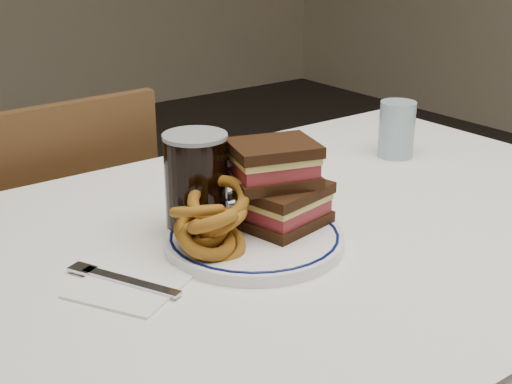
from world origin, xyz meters
TOP-DOWN VIEW (x-y plane):
  - dining_table at (0.00, 0.00)m, footprint 1.27×0.87m
  - chair_far at (-0.16, 0.65)m, footprint 0.41×0.41m
  - main_plate at (-0.11, -0.01)m, footprint 0.26×0.26m
  - reuben_sandwich at (-0.05, -0.01)m, footprint 0.15×0.14m
  - onion_rings_main at (-0.18, -0.01)m, footprint 0.13×0.11m
  - ketchup_ramekin at (-0.16, 0.06)m, footprint 0.05×0.05m
  - beer_mug at (-0.15, 0.07)m, footprint 0.14×0.10m
  - water_glass at (0.37, 0.15)m, footprint 0.07×0.07m
  - far_plate at (0.08, 0.28)m, footprint 0.27×0.27m
  - onion_rings_far at (0.07, 0.28)m, footprint 0.09×0.09m
  - napkin_fork at (-0.31, -0.01)m, footprint 0.18×0.18m

SIDE VIEW (x-z plane):
  - chair_far at x=-0.16m, z-range 0.04..0.90m
  - dining_table at x=0.00m, z-range 0.27..1.02m
  - napkin_fork at x=-0.31m, z-range 0.75..0.76m
  - main_plate at x=-0.11m, z-range 0.75..0.77m
  - far_plate at x=0.08m, z-range 0.75..0.77m
  - onion_rings_far at x=0.07m, z-range 0.75..0.81m
  - ketchup_ramekin at x=-0.16m, z-range 0.77..0.80m
  - onion_rings_main at x=-0.18m, z-range 0.75..0.86m
  - water_glass at x=0.37m, z-range 0.75..0.86m
  - beer_mug at x=-0.15m, z-range 0.75..0.91m
  - reuben_sandwich at x=-0.05m, z-range 0.77..0.90m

